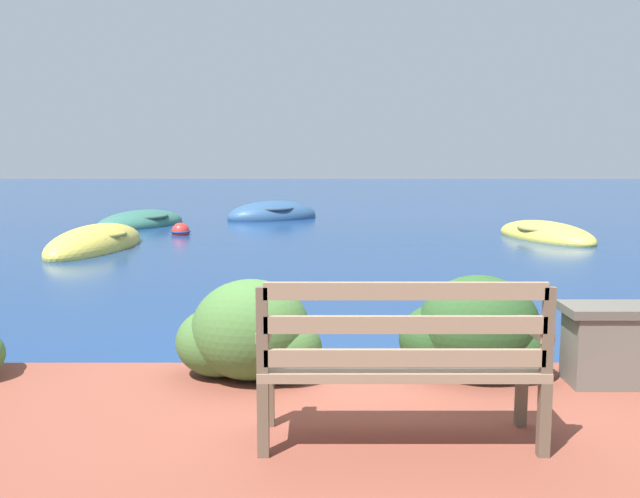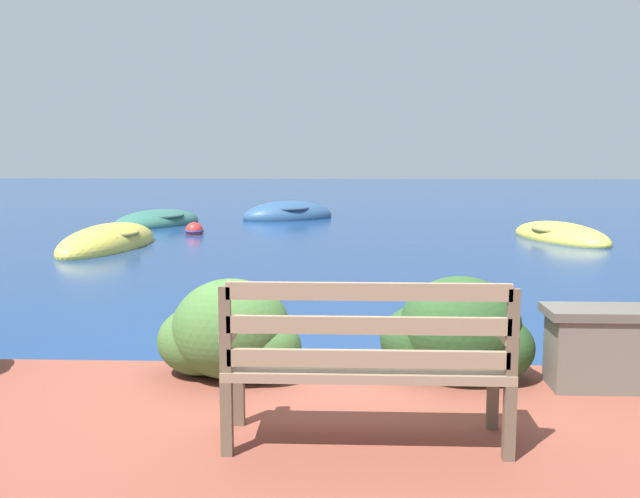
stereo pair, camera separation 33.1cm
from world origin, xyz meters
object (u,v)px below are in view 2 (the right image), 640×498
Objects in this scene: rowboat_nearest at (108,244)px; rowboat_mid at (560,237)px; park_bench at (367,358)px; mooring_buoy at (194,231)px; rowboat_far at (157,223)px; rowboat_outer at (288,216)px.

rowboat_mid is (8.78, 1.57, -0.01)m from rowboat_nearest.
park_bench reaches higher than mooring_buoy.
rowboat_nearest is at bearing 80.91° from rowboat_mid.
park_bench is at bearing -73.40° from mooring_buoy.
rowboat_far is at bearing 109.10° from park_bench.
mooring_buoy is at bearing 161.57° from rowboat_nearest.
park_bench is 0.46× the size of rowboat_nearest.
rowboat_mid is 7.05× the size of mooring_buoy.
rowboat_mid is 1.00× the size of rowboat_far.
mooring_buoy is at bearing -143.31° from rowboat_outer.
rowboat_outer is 6.53× the size of mooring_buoy.
rowboat_mid is 1.08× the size of rowboat_outer.
rowboat_nearest is 8.92m from rowboat_mid.
rowboat_far is 3.49m from rowboat_outer.
rowboat_mid is at bearing 101.52° from rowboat_far.
rowboat_outer is (3.05, 1.68, 0.01)m from rowboat_far.
park_bench reaches higher than rowboat_nearest.
rowboat_far is at bearing 125.39° from mooring_buoy.
rowboat_mid is 9.31m from rowboat_far.
rowboat_outer is at bearing 161.84° from rowboat_nearest.
mooring_buoy is (-1.74, -3.53, -0.01)m from rowboat_outer.
rowboat_nearest is at bearing -116.72° from mooring_buoy.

